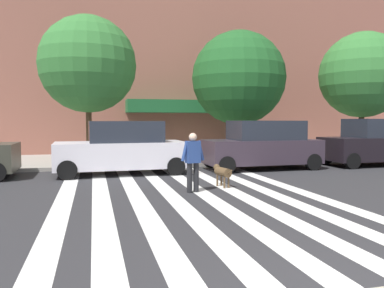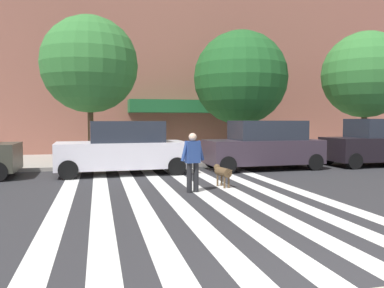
% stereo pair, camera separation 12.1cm
% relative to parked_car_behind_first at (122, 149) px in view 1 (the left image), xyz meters
% --- Properties ---
extents(ground_plane, '(160.00, 160.00, 0.00)m').
position_rel_parked_car_behind_first_xyz_m(ground_plane, '(2.01, -4.67, -0.94)').
color(ground_plane, '#2B2B2D').
extents(sidewalk_far, '(80.00, 6.00, 0.15)m').
position_rel_parked_car_behind_first_xyz_m(sidewalk_far, '(2.01, 4.38, -0.87)').
color(sidewalk_far, '#9D978D').
rests_on(sidewalk_far, ground_plane).
extents(crosswalk_stripes, '(6.75, 11.50, 0.01)m').
position_rel_parked_car_behind_first_xyz_m(crosswalk_stripes, '(1.40, -4.67, -0.94)').
color(crosswalk_stripes, silver).
rests_on(crosswalk_stripes, ground_plane).
extents(parked_car_behind_first, '(4.73, 2.16, 1.95)m').
position_rel_parked_car_behind_first_xyz_m(parked_car_behind_first, '(0.00, 0.00, 0.00)').
color(parked_car_behind_first, silver).
rests_on(parked_car_behind_first, ground_plane).
extents(parked_car_third_in_line, '(4.68, 2.07, 1.97)m').
position_rel_parked_car_behind_first_xyz_m(parked_car_third_in_line, '(5.62, -0.00, 0.02)').
color(parked_car_third_in_line, '#372B36').
rests_on(parked_car_third_in_line, ground_plane).
extents(parked_car_fourth_in_line, '(4.89, 2.05, 2.04)m').
position_rel_parked_car_behind_first_xyz_m(parked_car_fourth_in_line, '(11.18, -0.00, 0.05)').
color(parked_car_fourth_in_line, black).
rests_on(parked_car_fourth_in_line, ground_plane).
extents(street_tree_nearest, '(4.12, 4.12, 6.27)m').
position_rel_parked_car_behind_first_xyz_m(street_tree_nearest, '(-1.20, 2.84, 3.41)').
color(street_tree_nearest, '#4C3823').
rests_on(street_tree_nearest, sidewalk_far).
extents(street_tree_middle, '(4.51, 4.51, 6.13)m').
position_rel_parked_car_behind_first_xyz_m(street_tree_middle, '(5.83, 3.22, 3.07)').
color(street_tree_middle, '#4C3823').
rests_on(street_tree_middle, sidewalk_far).
extents(street_tree_further, '(4.33, 4.33, 6.29)m').
position_rel_parked_car_behind_first_xyz_m(street_tree_further, '(12.30, 2.54, 3.33)').
color(street_tree_further, '#4C3823').
rests_on(street_tree_further, sidewalk_far).
extents(pedestrian_dog_walker, '(0.71, 0.31, 1.64)m').
position_rel_parked_car_behind_first_xyz_m(pedestrian_dog_walker, '(1.62, -4.11, -0.02)').
color(pedestrian_dog_walker, black).
rests_on(pedestrian_dog_walker, ground_plane).
extents(dog_on_leash, '(0.37, 1.01, 0.65)m').
position_rel_parked_car_behind_first_xyz_m(dog_on_leash, '(2.68, -3.48, -0.50)').
color(dog_on_leash, brown).
rests_on(dog_on_leash, ground_plane).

